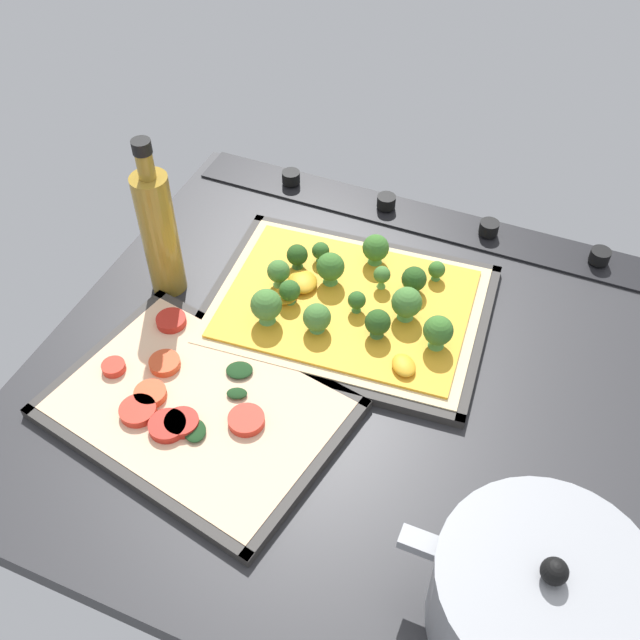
# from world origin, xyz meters

# --- Properties ---
(ground_plane) EXTENTS (0.78, 0.71, 0.03)m
(ground_plane) POSITION_xyz_m (0.00, 0.00, -0.01)
(ground_plane) COLOR #28282B
(stove_control_panel) EXTENTS (0.75, 0.07, 0.03)m
(stove_control_panel) POSITION_xyz_m (-0.00, -0.32, 0.01)
(stove_control_panel) COLOR black
(stove_control_panel) RESTS_ON ground_plane
(baking_tray_front) EXTENTS (0.38, 0.30, 0.01)m
(baking_tray_front) POSITION_xyz_m (0.05, -0.10, 0.00)
(baking_tray_front) COLOR #33302D
(baking_tray_front) RESTS_ON ground_plane
(broccoli_pizza) EXTENTS (0.36, 0.28, 0.06)m
(broccoli_pizza) POSITION_xyz_m (0.05, -0.10, 0.02)
(broccoli_pizza) COLOR beige
(broccoli_pizza) RESTS_ON baking_tray_front
(baking_tray_back) EXTENTS (0.37, 0.30, 0.01)m
(baking_tray_back) POSITION_xyz_m (0.16, 0.12, 0.00)
(baking_tray_back) COLOR #33302D
(baking_tray_back) RESTS_ON ground_plane
(veggie_pizza_back) EXTENTS (0.34, 0.27, 0.02)m
(veggie_pizza_back) POSITION_xyz_m (0.16, 0.12, 0.01)
(veggie_pizza_back) COLOR #DFB48E
(veggie_pizza_back) RESTS_ON baking_tray_back
(cooking_pot) EXTENTS (0.26, 0.20, 0.13)m
(cooking_pot) POSITION_xyz_m (-0.25, 0.21, 0.05)
(cooking_pot) COLOR gray
(cooking_pot) RESTS_ON ground_plane
(oil_bottle) EXTENTS (0.05, 0.05, 0.23)m
(oil_bottle) POSITION_xyz_m (0.29, -0.05, 0.10)
(oil_bottle) COLOR olive
(oil_bottle) RESTS_ON ground_plane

